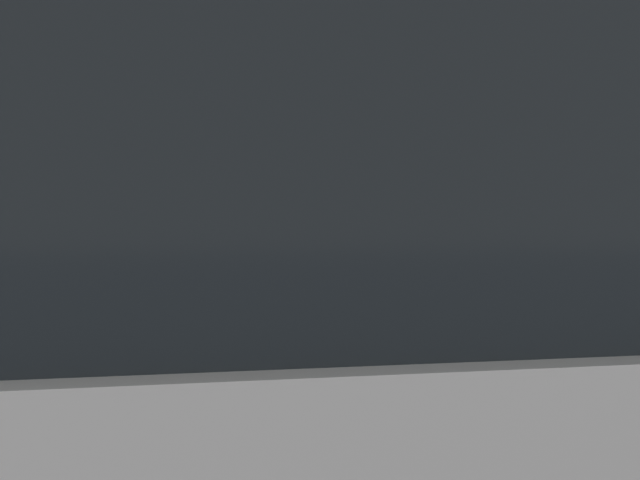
{
  "coord_description": "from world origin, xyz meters",
  "views": [
    {
      "loc": [
        -0.94,
        -3.35,
        1.29
      ],
      "look_at": [
        0.39,
        0.54,
        1.26
      ],
      "focal_mm": 69.43,
      "sensor_mm": 36.0,
      "label": 1
    }
  ],
  "objects": [
    {
      "name": "parking_meter",
      "position": [
        0.18,
        0.37,
        1.16
      ],
      "size": [
        0.16,
        0.17,
        1.42
      ],
      "rotation": [
        0.0,
        0.0,
        3.05
      ],
      "color": "slate",
      "rests_on": "sidewalk_curb"
    },
    {
      "name": "parked_hatchback_silver",
      "position": [
        0.26,
        -1.35,
        0.92
      ],
      "size": [
        4.02,
        1.81,
        1.81
      ],
      "rotation": [
        0.0,
        0.0,
        -1.56
      ],
      "color": "#B7BABF",
      "rests_on": "ground"
    },
    {
      "name": "background_railing",
      "position": [
        0.0,
        3.0,
        0.92
      ],
      "size": [
        24.06,
        0.06,
        1.07
      ],
      "color": "#1E602D",
      "rests_on": "sidewalk_curb"
    },
    {
      "name": "pedestrian_at_meter",
      "position": [
        0.85,
        0.6,
        1.09
      ],
      "size": [
        0.59,
        0.65,
        1.65
      ],
      "rotation": [
        0.0,
        0.0,
        -2.8
      ],
      "color": "brown",
      "rests_on": "sidewalk_curb"
    }
  ]
}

